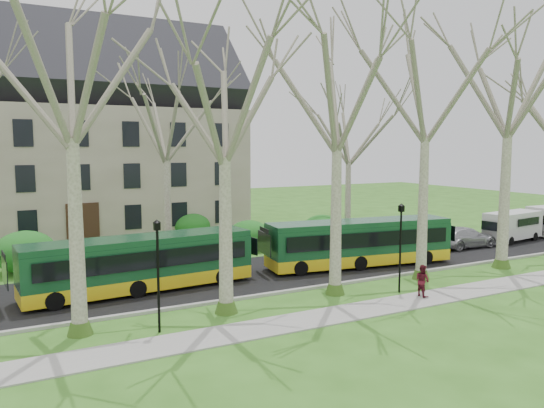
{
  "coord_description": "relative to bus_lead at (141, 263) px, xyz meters",
  "views": [
    {
      "loc": [
        -11.39,
        -20.55,
        7.19
      ],
      "look_at": [
        1.03,
        3.0,
        4.24
      ],
      "focal_mm": 35.0,
      "sensor_mm": 36.0,
      "label": 1
    }
  ],
  "objects": [
    {
      "name": "sedan",
      "position": [
        22.85,
        0.55,
        -0.66
      ],
      "size": [
        5.04,
        2.12,
        1.45
      ],
      "primitive_type": "imported",
      "rotation": [
        0.0,
        0.0,
        1.56
      ],
      "color": "#AAAAAF",
      "rests_on": "road"
    },
    {
      "name": "tree_row_verge",
      "position": [
        5.17,
        -4.71,
        5.55
      ],
      "size": [
        49.0,
        7.0,
        14.0
      ],
      "color": "gray",
      "rests_on": "ground"
    },
    {
      "name": "hedges",
      "position": [
        0.5,
        8.99,
        -0.45
      ],
      "size": [
        30.6,
        8.6,
        2.0
      ],
      "color": "#195819",
      "rests_on": "ground"
    },
    {
      "name": "sidewalk",
      "position": [
        5.17,
        -7.51,
        -1.42
      ],
      "size": [
        70.0,
        2.0,
        0.06
      ],
      "primitive_type": "cube",
      "color": "gray",
      "rests_on": "ground"
    },
    {
      "name": "road",
      "position": [
        5.17,
        0.49,
        -1.42
      ],
      "size": [
        80.0,
        8.0,
        0.06
      ],
      "primitive_type": "cube",
      "color": "black",
      "rests_on": "ground"
    },
    {
      "name": "pedestrian_b",
      "position": [
        11.54,
        -7.18,
        -0.63
      ],
      "size": [
        0.59,
        0.75,
        1.52
      ],
      "primitive_type": "imported",
      "rotation": [
        0.0,
        0.0,
        1.59
      ],
      "color": "#51121E",
      "rests_on": "sidewalk"
    },
    {
      "name": "lamp_row",
      "position": [
        5.17,
        -6.01,
        1.12
      ],
      "size": [
        36.22,
        0.22,
        4.3
      ],
      "color": "black",
      "rests_on": "ground"
    },
    {
      "name": "bus_lead",
      "position": [
        0.0,
        0.0,
        0.0
      ],
      "size": [
        11.28,
        3.18,
        2.78
      ],
      "primitive_type": null,
      "rotation": [
        0.0,
        0.0,
        0.08
      ],
      "color": "#134325",
      "rests_on": "road"
    },
    {
      "name": "tree_row_far",
      "position": [
        3.83,
        5.99,
        4.55
      ],
      "size": [
        33.0,
        7.0,
        12.0
      ],
      "color": "gray",
      "rests_on": "ground"
    },
    {
      "name": "bus_follow",
      "position": [
        12.84,
        -0.6,
        0.01
      ],
      "size": [
        11.46,
        3.83,
        2.81
      ],
      "primitive_type": null,
      "rotation": [
        0.0,
        0.0,
        -0.13
      ],
      "color": "#134325",
      "rests_on": "road"
    },
    {
      "name": "curb",
      "position": [
        5.17,
        -3.51,
        -1.38
      ],
      "size": [
        80.0,
        0.25,
        0.14
      ],
      "primitive_type": "cube",
      "color": "#A5A39E",
      "rests_on": "ground"
    },
    {
      "name": "van_a",
      "position": [
        27.9,
        0.61,
        -0.29
      ],
      "size": [
        5.25,
        2.47,
        2.21
      ],
      "primitive_type": null,
      "rotation": [
        0.0,
        0.0,
        0.13
      ],
      "color": "silver",
      "rests_on": "road"
    },
    {
      "name": "building",
      "position": [
        -0.83,
        18.99,
        6.62
      ],
      "size": [
        26.5,
        12.2,
        16.0
      ],
      "color": "gray",
      "rests_on": "ground"
    },
    {
      "name": "ground",
      "position": [
        5.17,
        -5.01,
        -1.45
      ],
      "size": [
        120.0,
        120.0,
        0.0
      ],
      "primitive_type": "plane",
      "color": "#32661D",
      "rests_on": "ground"
    }
  ]
}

